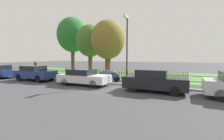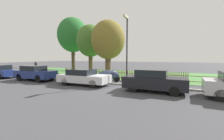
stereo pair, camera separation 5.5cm
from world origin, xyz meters
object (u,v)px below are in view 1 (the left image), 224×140
at_px(tree_behind_motorcycle, 90,41).
at_px(street_lamp, 127,42).
at_px(tree_mid_park, 108,40).
at_px(pedestrian_near_fence, 36,67).
at_px(parked_car_black_saloon, 35,73).
at_px(parked_car_navy_estate, 83,77).
at_px(tree_nearest_kerb, 72,35).
at_px(covered_motorcycle, 109,75).
at_px(parked_car_red_compact, 154,80).
at_px(parked_car_silver_hatchback, 1,71).

relative_size(tree_behind_motorcycle, street_lamp, 1.21).
xyz_separation_m(tree_mid_park, pedestrian_near_fence, (-8.46, -2.37, -3.09)).
xyz_separation_m(parked_car_black_saloon, tree_mid_park, (5.21, 5.11, 3.34)).
distance_m(parked_car_navy_estate, tree_nearest_kerb, 13.84).
xyz_separation_m(parked_car_black_saloon, tree_behind_motorcycle, (1.56, 7.31, 3.60)).
bearing_deg(parked_car_black_saloon, covered_motorcycle, 18.13).
bearing_deg(parked_car_red_compact, tree_mid_park, 137.90).
relative_size(parked_car_black_saloon, tree_nearest_kerb, 0.48).
bearing_deg(tree_nearest_kerb, pedestrian_near_fence, -91.25).
relative_size(parked_car_black_saloon, parked_car_navy_estate, 0.98).
bearing_deg(parked_car_black_saloon, parked_car_red_compact, -1.26).
relative_size(parked_car_silver_hatchback, tree_behind_motorcycle, 0.62).
xyz_separation_m(parked_car_silver_hatchback, tree_nearest_kerb, (2.08, 9.60, 5.00)).
bearing_deg(tree_behind_motorcycle, parked_car_black_saloon, -102.01).
distance_m(parked_car_red_compact, tree_behind_motorcycle, 12.54).
bearing_deg(parked_car_silver_hatchback, pedestrian_near_fence, 57.11).
bearing_deg(tree_behind_motorcycle, covered_motorcycle, -44.37).
height_order(parked_car_silver_hatchback, parked_car_black_saloon, parked_car_black_saloon).
bearing_deg(street_lamp, parked_car_navy_estate, -152.52).
bearing_deg(covered_motorcycle, tree_nearest_kerb, 142.03).
relative_size(covered_motorcycle, street_lamp, 0.39).
relative_size(parked_car_silver_hatchback, street_lamp, 0.74).
xyz_separation_m(parked_car_silver_hatchback, covered_motorcycle, (11.88, 2.35, -0.05)).
bearing_deg(parked_car_silver_hatchback, tree_behind_motorcycle, 49.11).
height_order(tree_nearest_kerb, street_lamp, tree_nearest_kerb).
xyz_separation_m(parked_car_silver_hatchback, tree_behind_motorcycle, (6.74, 7.39, 3.64)).
distance_m(parked_car_silver_hatchback, parked_car_black_saloon, 5.18).
distance_m(parked_car_silver_hatchback, parked_car_navy_estate, 10.71).
xyz_separation_m(parked_car_black_saloon, pedestrian_near_fence, (-3.25, 2.75, 0.25)).
height_order(parked_car_navy_estate, covered_motorcycle, parked_car_navy_estate).
bearing_deg(covered_motorcycle, parked_car_silver_hatchback, -170.32).
bearing_deg(tree_mid_park, parked_car_silver_hatchback, -153.48).
bearing_deg(street_lamp, pedestrian_near_fence, 174.14).
bearing_deg(parked_car_navy_estate, tree_mid_park, 92.78).
bearing_deg(pedestrian_near_fence, parked_car_red_compact, 52.10).
height_order(parked_car_red_compact, tree_nearest_kerb, tree_nearest_kerb).
bearing_deg(covered_motorcycle, parked_car_black_saloon, -162.71).
bearing_deg(tree_behind_motorcycle, pedestrian_near_fence, -136.48).
xyz_separation_m(parked_car_silver_hatchback, street_lamp, (13.75, 1.61, 2.73)).
xyz_separation_m(covered_motorcycle, tree_behind_motorcycle, (-5.14, 5.03, 3.70)).
distance_m(parked_car_red_compact, pedestrian_near_fence, 14.53).
xyz_separation_m(parked_car_navy_estate, street_lamp, (3.04, 1.58, 2.77)).
relative_size(parked_car_black_saloon, tree_behind_motorcycle, 0.62).
relative_size(parked_car_silver_hatchback, parked_car_red_compact, 1.03).
bearing_deg(parked_car_black_saloon, parked_car_navy_estate, -1.15).
bearing_deg(covered_motorcycle, street_lamp, -23.37).
bearing_deg(parked_car_silver_hatchback, parked_car_red_compact, 1.33).
bearing_deg(tree_behind_motorcycle, parked_car_navy_estate, -61.63).
height_order(parked_car_silver_hatchback, tree_nearest_kerb, tree_nearest_kerb).
bearing_deg(tree_behind_motorcycle, parked_car_silver_hatchback, -132.37).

